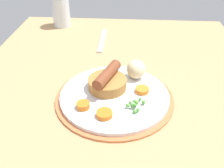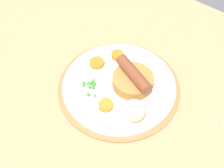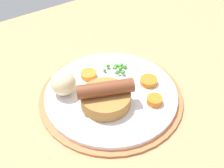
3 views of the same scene
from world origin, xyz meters
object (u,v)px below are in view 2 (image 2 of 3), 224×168
(pea_pile, at_px, (90,86))
(carrot_slice_2, at_px, (117,55))
(dinner_plate, at_px, (118,88))
(carrot_slice_1, at_px, (106,105))
(potato_chunk_0, at_px, (134,111))
(sausage_pudding, at_px, (133,79))
(carrot_slice_0, at_px, (97,63))

(pea_pile, distance_m, carrot_slice_2, 0.12)
(dinner_plate, relative_size, carrot_slice_2, 9.52)
(pea_pile, relative_size, carrot_slice_1, 1.59)
(potato_chunk_0, bearing_deg, sausage_pudding, -53.69)
(sausage_pudding, height_order, potato_chunk_0, sausage_pudding)
(dinner_plate, height_order, pea_pile, pea_pile)
(dinner_plate, relative_size, carrot_slice_0, 8.08)
(dinner_plate, xyz_separation_m, pea_pile, (0.05, 0.04, 0.02))
(sausage_pudding, distance_m, carrot_slice_2, 0.09)
(carrot_slice_2, bearing_deg, carrot_slice_0, 63.88)
(dinner_plate, bearing_deg, pea_pile, 43.84)
(carrot_slice_2, bearing_deg, sausage_pudding, 149.24)
(carrot_slice_0, distance_m, carrot_slice_2, 0.06)
(dinner_plate, bearing_deg, carrot_slice_0, -14.78)
(carrot_slice_1, bearing_deg, dinner_plate, -77.89)
(potato_chunk_0, relative_size, carrot_slice_0, 1.41)
(potato_chunk_0, bearing_deg, pea_pile, -0.90)
(carrot_slice_2, bearing_deg, carrot_slice_1, 117.19)
(pea_pile, relative_size, carrot_slice_0, 1.47)
(sausage_pudding, xyz_separation_m, pea_pile, (0.07, 0.07, -0.01))
(carrot_slice_0, xyz_separation_m, carrot_slice_1, (-0.09, 0.08, -0.00))
(pea_pile, height_order, carrot_slice_2, pea_pile)
(potato_chunk_0, bearing_deg, carrot_slice_1, 13.36)
(sausage_pudding, height_order, carrot_slice_2, sausage_pudding)
(pea_pile, distance_m, carrot_slice_1, 0.06)
(carrot_slice_1, distance_m, carrot_slice_2, 0.15)
(pea_pile, bearing_deg, carrot_slice_2, -86.02)
(sausage_pudding, xyz_separation_m, carrot_slice_1, (0.01, 0.09, -0.01))
(dinner_plate, distance_m, pea_pile, 0.07)
(sausage_pudding, relative_size, potato_chunk_0, 2.16)
(carrot_slice_0, bearing_deg, dinner_plate, 165.22)
(potato_chunk_0, distance_m, carrot_slice_1, 0.07)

